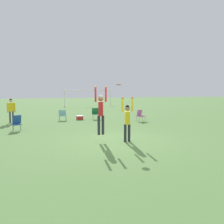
{
  "coord_description": "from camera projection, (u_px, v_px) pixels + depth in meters",
  "views": [
    {
      "loc": [
        -3.05,
        -9.16,
        2.25
      ],
      "look_at": [
        -0.08,
        0.17,
        1.3
      ],
      "focal_mm": 35.0,
      "sensor_mm": 36.0,
      "label": 1
    }
  ],
  "objects": [
    {
      "name": "soccer_goal",
      "position": [
        88.0,
        94.0,
        32.65
      ],
      "size": [
        7.1,
        0.1,
        2.35
      ],
      "color": "white",
      "rests_on": "ground_plane"
    },
    {
      "name": "camping_chair_1",
      "position": [
        96.0,
        113.0,
        17.37
      ],
      "size": [
        0.56,
        0.6,
        0.89
      ],
      "rotation": [
        0.0,
        0.0,
        3.13
      ],
      "color": "gray",
      "rests_on": "ground_plane"
    },
    {
      "name": "ground_plane",
      "position": [
        115.0,
        141.0,
        9.83
      ],
      "size": [
        120.0,
        120.0,
        0.0
      ],
      "primitive_type": "plane",
      "color": "#608C47"
    },
    {
      "name": "camping_chair_0",
      "position": [
        140.0,
        115.0,
        16.11
      ],
      "size": [
        0.74,
        0.81,
        0.85
      ],
      "rotation": [
        0.0,
        0.0,
        3.66
      ],
      "color": "gray",
      "rests_on": "ground_plane"
    },
    {
      "name": "person_defending",
      "position": [
        127.0,
        118.0,
        9.6
      ],
      "size": [
        0.56,
        0.45,
        1.99
      ],
      "rotation": [
        0.0,
        0.0,
        -1.85
      ],
      "color": "#2D2D38",
      "rests_on": "ground_plane"
    },
    {
      "name": "camping_chair_3",
      "position": [
        63.0,
        114.0,
        16.63
      ],
      "size": [
        0.69,
        0.73,
        0.8
      ],
      "rotation": [
        0.0,
        0.0,
        2.85
      ],
      "color": "gray",
      "rests_on": "ground_plane"
    },
    {
      "name": "frisbee",
      "position": [
        119.0,
        85.0,
        9.55
      ],
      "size": [
        0.22,
        0.22,
        0.04
      ],
      "color": "#E04C23"
    },
    {
      "name": "person_jumping",
      "position": [
        101.0,
        109.0,
        9.53
      ],
      "size": [
        0.57,
        0.45,
        2.14
      ],
      "rotation": [
        0.0,
        0.0,
        1.29
      ],
      "color": "#2D2D38",
      "rests_on": "ground_plane"
    },
    {
      "name": "cooler_box",
      "position": [
        80.0,
        118.0,
        17.1
      ],
      "size": [
        0.5,
        0.4,
        0.31
      ],
      "color": "red",
      "rests_on": "ground_plane"
    },
    {
      "name": "camping_chair_2",
      "position": [
        17.0,
        122.0,
        12.33
      ],
      "size": [
        0.59,
        0.64,
        0.87
      ],
      "rotation": [
        0.0,
        0.0,
        3.51
      ],
      "color": "gray",
      "rests_on": "ground_plane"
    },
    {
      "name": "person_spectator_near",
      "position": [
        11.0,
        108.0,
        15.23
      ],
      "size": [
        0.58,
        0.4,
        1.71
      ],
      "rotation": [
        0.0,
        0.0,
        0.59
      ],
      "color": "#4C4C51",
      "rests_on": "ground_plane"
    }
  ]
}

